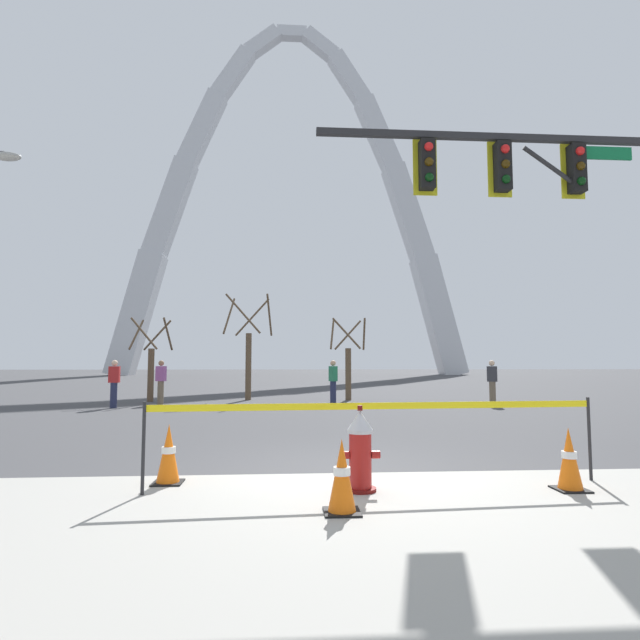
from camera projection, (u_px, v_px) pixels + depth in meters
name	position (u px, v px, depth m)	size (l,w,h in m)	color
ground_plane	(344.00, 473.00, 7.02)	(240.00, 240.00, 0.00)	#3D3D3F
sidewalk_near_curb	(426.00, 620.00, 2.99)	(40.00, 8.00, 0.01)	#99968E
fire_hydrant	(360.00, 451.00, 6.03)	(0.46, 0.48, 0.99)	#5E0F0D
caution_tape_barrier	(379.00, 427.00, 6.23)	(5.50, 0.40, 1.05)	#232326
traffic_cone_by_hydrant	(168.00, 455.00, 6.39)	(0.36, 0.36, 0.73)	black
traffic_cone_mid_sidewalk	(569.00, 460.00, 6.05)	(0.36, 0.36, 0.73)	black
traffic_cone_curb_edge	(342.00, 477.00, 5.14)	(0.36, 0.36, 0.73)	black
traffic_signal_gantry	(560.00, 210.00, 9.43)	(6.42, 0.44, 6.00)	#232326
monument_arch	(291.00, 218.00, 68.24)	(46.07, 3.11, 47.37)	silver
tree_far_left	(151.00, 364.00, 20.21)	(1.51, 1.52, 3.24)	brown
tree_left_mid	(248.00, 353.00, 21.16)	(1.96, 1.97, 4.26)	brown
tree_center_left	(348.00, 364.00, 21.02)	(1.54, 1.54, 3.30)	brown
pedestrian_walking_left	(161.00, 382.00, 18.75)	(0.39, 0.30, 1.59)	brown
pedestrian_standing_center	(333.00, 382.00, 18.65)	(0.31, 0.39, 1.59)	#232847
pedestrian_walking_right	(492.00, 382.00, 18.24)	(0.39, 0.33, 1.59)	brown
pedestrian_near_trees	(114.00, 383.00, 17.27)	(0.35, 0.22, 1.59)	#232847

